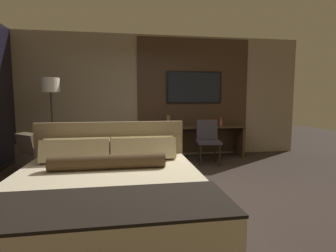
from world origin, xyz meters
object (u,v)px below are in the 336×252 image
bed (108,195)px  vase_tall (221,120)px  desk_chair (208,137)px  book (184,126)px  floor_lamp (51,92)px  armchair_by_window (43,160)px  vase_short (168,121)px  desk (196,135)px  tv (194,87)px

bed → vase_tall: bed is taller
desk_chair → book: size_ratio=3.68×
desk_chair → floor_lamp: size_ratio=0.52×
bed → armchair_by_window: size_ratio=2.30×
floor_lamp → vase_short: size_ratio=7.26×
vase_short → book: 0.37m
bed → armchair_by_window: bearing=121.2°
armchair_by_window → floor_lamp: 1.31m
armchair_by_window → book: 2.96m
desk_chair → bed: bearing=-121.1°
desk_chair → book: (-0.38, 0.59, 0.19)m
desk → floor_lamp: floor_lamp is taller
floor_lamp → desk_chair: bearing=-3.4°
bed → tv: tv is taller
bed → desk_chair: size_ratio=2.46×
desk_chair → floor_lamp: bearing=-176.4°
armchair_by_window → book: size_ratio=3.93×
book → desk: bearing=6.8°
bed → desk: bearing=59.1°
bed → desk_chair: bearing=51.9°
desk → tv: tv is taller
desk → desk_chair: bearing=-82.8°
desk → vase_short: vase_short is taller
vase_tall → vase_short: size_ratio=0.99×
bed → floor_lamp: size_ratio=1.28×
floor_lamp → armchair_by_window: bearing=-95.8°
tv → book: tv is taller
tv → vase_tall: bearing=-20.2°
armchair_by_window → book: (2.77, 0.91, 0.47)m
desk_chair → vase_tall: vase_tall is taller
desk → desk_chair: desk_chair is taller
bed → floor_lamp: floor_lamp is taller
bed → tv: size_ratio=1.69×
book → armchair_by_window: bearing=-161.8°
vase_tall → book: (-0.90, -0.04, -0.10)m
tv → vase_tall: size_ratio=5.54×
book → tv: bearing=40.3°
armchair_by_window → floor_lamp: floor_lamp is taller
desk_chair → floor_lamp: 3.25m
desk → vase_tall: vase_tall is taller
book → bed: bearing=-116.7°
bed → vase_tall: size_ratio=9.38×
desk → book: size_ratio=8.74×
vase_tall → armchair_by_window: bearing=-165.5°
vase_tall → vase_short: vase_short is taller
armchair_by_window → vase_tall: (3.68, 0.95, 0.58)m
floor_lamp → book: bearing=8.4°
desk_chair → vase_short: bearing=142.9°
tv → vase_short: size_ratio=5.47×
desk_chair → vase_tall: (0.52, 0.63, 0.30)m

